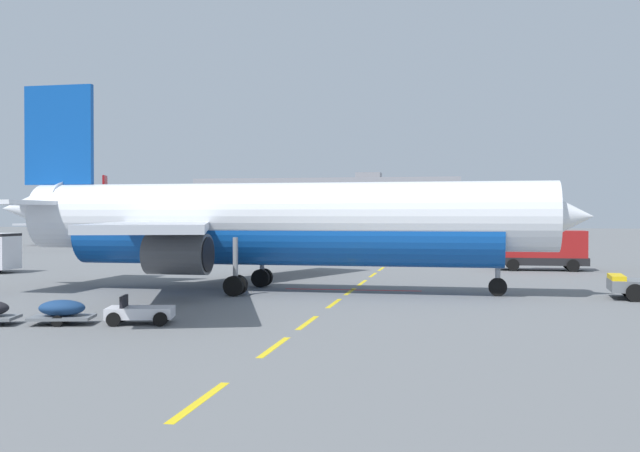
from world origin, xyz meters
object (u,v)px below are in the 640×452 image
Objects in this scene: baggage_train at (63,311)px; airliner_foreground at (273,222)px; airliner_mid_left at (113,224)px; fuel_service_truck at (544,250)px.

airliner_foreground is at bearing 69.92° from baggage_train.
airliner_mid_left is 84.74m from baggage_train.
fuel_service_truck is at bearing -37.40° from airliner_mid_left.
fuel_service_truck reaches higher than baggage_train.
airliner_foreground is 15.53m from baggage_train.
airliner_foreground is 3.99× the size of baggage_train.
airliner_mid_left is 3.09× the size of baggage_train.
airliner_foreground is 1.29× the size of airliner_mid_left.
airliner_foreground is 26.37m from fuel_service_truck.
airliner_mid_left reaches higher than fuel_service_truck.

